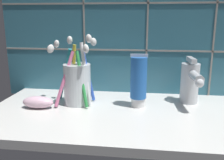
{
  "coord_description": "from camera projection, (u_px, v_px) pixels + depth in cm",
  "views": [
    {
      "loc": [
        1.39,
        -59.02,
        24.97
      ],
      "look_at": [
        -6.65,
        1.91,
        9.74
      ],
      "focal_mm": 40.0,
      "sensor_mm": 36.0,
      "label": 1
    }
  ],
  "objects": [
    {
      "name": "sink_faucet",
      "position": [
        190.0,
        82.0,
        0.68
      ],
      "size": [
        4.99,
        13.03,
        12.66
      ],
      "rotation": [
        0.0,
        0.0,
        -1.49
      ],
      "color": "silver",
      "rests_on": "sink_counter"
    },
    {
      "name": "sink_counter",
      "position": [
        137.0,
        116.0,
        0.63
      ],
      "size": [
        76.98,
        35.85,
        2.0
      ],
      "primitive_type": "cube",
      "color": "silver",
      "rests_on": "ground"
    },
    {
      "name": "toothbrush_cup",
      "position": [
        77.0,
        82.0,
        0.68
      ],
      "size": [
        13.19,
        10.31,
        19.24
      ],
      "color": "silver",
      "rests_on": "sink_counter"
    },
    {
      "name": "toothpaste_tube",
      "position": [
        139.0,
        81.0,
        0.65
      ],
      "size": [
        4.5,
        4.28,
        14.14
      ],
      "color": "white",
      "rests_on": "sink_counter"
    },
    {
      "name": "tile_wall_backsplash",
      "position": [
        141.0,
        34.0,
        0.76
      ],
      "size": [
        86.98,
        1.72,
        40.72
      ],
      "color": "#336B7F",
      "rests_on": "ground"
    },
    {
      "name": "soap_bar",
      "position": [
        38.0,
        103.0,
        0.65
      ],
      "size": [
        8.25,
        4.04,
        3.13
      ],
      "primitive_type": "ellipsoid",
      "color": "#DBB2C6",
      "rests_on": "sink_counter"
    }
  ]
}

